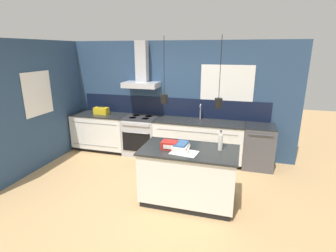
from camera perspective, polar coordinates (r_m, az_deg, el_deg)
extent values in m
plane|color=tan|center=(4.75, -6.08, -14.27)|extent=(16.00, 16.00, 0.00)
cube|color=navy|center=(6.11, 0.69, 5.89)|extent=(5.60, 0.06, 2.60)
cube|color=black|center=(6.11, 0.59, 4.21)|extent=(4.42, 0.02, 0.43)
cube|color=white|center=(5.82, 12.65, 8.15)|extent=(1.12, 0.01, 0.96)
cube|color=black|center=(5.83, 12.65, 8.16)|extent=(1.04, 0.01, 0.88)
cube|color=#B5B5BA|center=(6.02, -5.87, 8.91)|extent=(0.80, 0.46, 0.12)
cube|color=#B5B5BA|center=(6.06, -5.69, 13.81)|extent=(0.26, 0.20, 0.90)
cylinder|color=black|center=(3.96, -0.86, 12.97)|extent=(0.01, 0.01, 0.84)
cylinder|color=black|center=(4.02, -0.83, 5.95)|extent=(0.11, 0.11, 0.14)
sphere|color=#F9D18C|center=(4.02, -0.83, 5.95)|extent=(0.06, 0.06, 0.06)
cylinder|color=black|center=(3.74, 11.35, 12.39)|extent=(0.01, 0.01, 0.85)
cylinder|color=black|center=(3.80, 10.93, 4.92)|extent=(0.11, 0.11, 0.14)
sphere|color=#F9D18C|center=(3.80, 10.93, 4.92)|extent=(0.06, 0.06, 0.06)
cube|color=navy|center=(6.11, -25.56, 4.28)|extent=(0.06, 3.80, 2.60)
cube|color=white|center=(5.93, -26.47, 6.31)|extent=(0.01, 0.76, 0.88)
cube|color=black|center=(5.94, -26.53, 6.31)|extent=(0.01, 0.68, 0.80)
cube|color=black|center=(6.82, -13.94, -4.45)|extent=(1.30, 0.56, 0.09)
cube|color=white|center=(6.65, -14.33, -0.99)|extent=(1.34, 0.62, 0.79)
cube|color=gray|center=(6.32, -15.91, 0.58)|extent=(1.18, 0.01, 0.01)
cube|color=gray|center=(6.49, -15.54, -4.10)|extent=(1.18, 0.01, 0.01)
cube|color=#232626|center=(6.55, -14.58, 2.44)|extent=(1.36, 0.64, 0.03)
cube|color=black|center=(6.04, 6.49, -6.81)|extent=(1.87, 0.56, 0.09)
cube|color=white|center=(5.85, 6.57, -2.96)|extent=(1.93, 0.62, 0.79)
cube|color=gray|center=(5.47, 6.11, -1.30)|extent=(1.70, 0.01, 0.01)
cube|color=gray|center=(5.66, 5.94, -6.61)|extent=(1.70, 0.01, 0.01)
cube|color=#232626|center=(5.73, 6.71, 0.91)|extent=(1.95, 0.64, 0.03)
cube|color=#262628|center=(5.78, 6.79, 1.14)|extent=(0.48, 0.34, 0.01)
cylinder|color=#B5B5BA|center=(5.86, 7.06, 3.06)|extent=(0.02, 0.02, 0.33)
sphere|color=#B5B5BA|center=(5.82, 7.11, 4.64)|extent=(0.03, 0.03, 0.03)
cylinder|color=#B5B5BA|center=(5.77, 7.01, 4.33)|extent=(0.02, 0.12, 0.02)
cube|color=#B5B5BA|center=(6.22, -5.82, -2.26)|extent=(0.77, 0.62, 0.87)
cube|color=black|center=(5.95, -6.94, -3.52)|extent=(0.66, 0.02, 0.44)
cylinder|color=#B5B5BA|center=(5.86, -7.10, -1.47)|extent=(0.58, 0.02, 0.02)
cube|color=#B5B5BA|center=(5.82, -7.10, 0.36)|extent=(0.66, 0.02, 0.07)
cube|color=#2D2D30|center=(6.09, -5.95, 1.80)|extent=(0.77, 0.60, 0.04)
cylinder|color=black|center=(6.24, -6.89, 2.30)|extent=(0.17, 0.17, 0.00)
cylinder|color=black|center=(6.13, -4.24, 2.11)|extent=(0.17, 0.17, 0.00)
cylinder|color=black|center=(6.04, -7.69, 1.81)|extent=(0.17, 0.17, 0.00)
cylinder|color=black|center=(5.93, -4.96, 1.61)|extent=(0.17, 0.17, 0.00)
cube|color=#4C4C51|center=(5.82, 19.07, -4.34)|extent=(0.61, 0.62, 0.89)
cube|color=black|center=(5.68, 19.50, -0.04)|extent=(0.61, 0.62, 0.02)
cylinder|color=#4C4C51|center=(5.38, 19.58, -1.82)|extent=(0.46, 0.02, 0.02)
cube|color=black|center=(4.51, 4.37, -15.35)|extent=(1.41, 0.77, 0.09)
cube|color=white|center=(4.30, 4.50, -10.35)|extent=(1.47, 0.80, 0.79)
cube|color=#232626|center=(4.13, 4.63, -5.26)|extent=(1.52, 0.85, 0.03)
cylinder|color=silver|center=(4.12, 11.34, -3.51)|extent=(0.07, 0.07, 0.25)
cylinder|color=silver|center=(4.07, 11.46, -1.48)|extent=(0.03, 0.03, 0.06)
cylinder|color=#262628|center=(4.06, 11.49, -1.05)|extent=(0.03, 0.03, 0.01)
cube|color=silver|center=(4.07, 2.99, -4.97)|extent=(0.26, 0.35, 0.04)
cube|color=silver|center=(4.07, 2.76, -4.35)|extent=(0.24, 0.32, 0.04)
cube|color=#335684|center=(4.07, 2.86, -3.87)|extent=(0.21, 0.29, 0.03)
cube|color=red|center=(4.11, 0.33, -4.15)|extent=(0.24, 0.19, 0.12)
cube|color=white|center=(4.02, -0.04, -4.61)|extent=(0.15, 0.01, 0.06)
cube|color=silver|center=(3.98, 3.54, -5.79)|extent=(0.43, 0.34, 0.01)
cube|color=gold|center=(6.50, -14.32, 3.23)|extent=(0.34, 0.18, 0.16)
cylinder|color=black|center=(6.48, -14.38, 4.09)|extent=(0.20, 0.02, 0.02)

